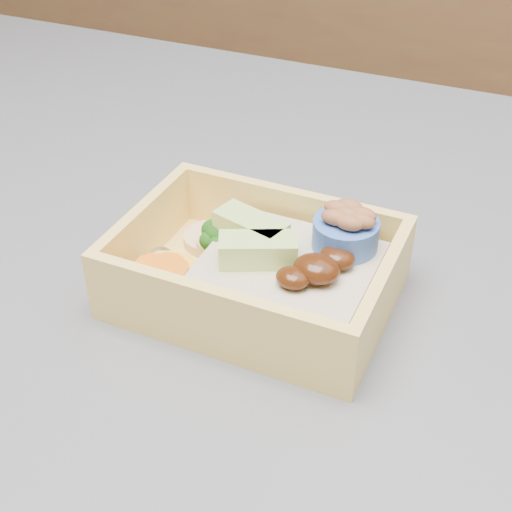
% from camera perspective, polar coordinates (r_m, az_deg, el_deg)
% --- Properties ---
extents(bento_box, '(0.16, 0.12, 0.06)m').
position_cam_1_polar(bento_box, '(0.42, 0.73, -1.17)').
color(bento_box, '#FFD569').
rests_on(bento_box, island).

